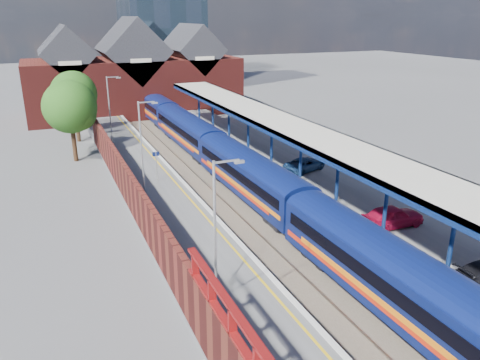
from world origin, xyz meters
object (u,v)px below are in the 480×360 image
at_px(train, 215,148).
at_px(lamp_post_c, 143,141).
at_px(lamp_post_b, 218,224).
at_px(lamp_post_d, 110,105).
at_px(parked_car_red, 392,216).
at_px(parked_car_blue, 305,164).
at_px(platform_sign, 156,161).

relative_size(train, lamp_post_c, 9.42).
bearing_deg(lamp_post_b, train, 70.26).
relative_size(lamp_post_c, lamp_post_d, 1.00).
distance_m(train, parked_car_red, 19.33).
distance_m(train, lamp_post_d, 13.12).
bearing_deg(lamp_post_b, lamp_post_c, 90.00).
bearing_deg(lamp_post_d, parked_car_blue, -49.55).
relative_size(platform_sign, parked_car_red, 0.59).
xyz_separation_m(lamp_post_c, lamp_post_d, (0.00, 16.00, 0.00)).
relative_size(train, platform_sign, 26.37).
height_order(lamp_post_c, platform_sign, lamp_post_c).
bearing_deg(platform_sign, parked_car_red, -51.15).
relative_size(train, lamp_post_b, 9.42).
bearing_deg(train, lamp_post_c, -143.14).
xyz_separation_m(train, lamp_post_d, (-7.86, 10.11, 2.87)).
bearing_deg(lamp_post_d, train, -52.15).
xyz_separation_m(lamp_post_c, parked_car_blue, (13.98, -0.40, -3.41)).
height_order(platform_sign, parked_car_blue, platform_sign).
bearing_deg(lamp_post_c, platform_sign, 55.74).
xyz_separation_m(lamp_post_c, platform_sign, (1.36, 2.00, -2.30)).
distance_m(train, lamp_post_b, 23.43).
relative_size(platform_sign, parked_car_blue, 0.60).
bearing_deg(lamp_post_d, platform_sign, -84.44).
height_order(train, parked_car_blue, train).
distance_m(train, platform_sign, 7.59).
distance_m(lamp_post_c, parked_car_blue, 14.40).
distance_m(platform_sign, parked_car_blue, 12.89).
relative_size(lamp_post_c, platform_sign, 2.80).
xyz_separation_m(train, lamp_post_c, (-7.86, -5.89, 2.87)).
relative_size(lamp_post_c, parked_car_red, 1.67).
height_order(train, platform_sign, platform_sign).
relative_size(lamp_post_d, parked_car_red, 1.67).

